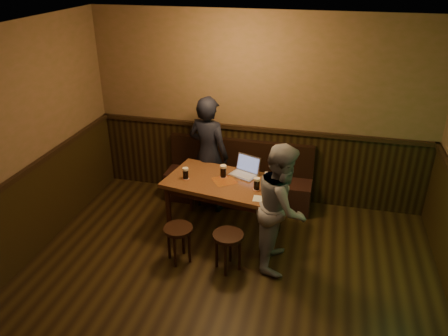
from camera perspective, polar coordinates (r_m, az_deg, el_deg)
name	(u,v)px	position (r m, az deg, el deg)	size (l,w,h in m)	color
room	(208,227)	(4.04, -2.11, -7.69)	(5.04, 6.04, 2.84)	black
bench	(238,183)	(6.66, 1.86, -1.94)	(2.20, 0.50, 0.95)	black
pub_table	(224,188)	(5.72, 0.05, -2.61)	(1.61, 1.09, 0.81)	#522817
stool_left	(179,234)	(5.39, -5.96, -8.59)	(0.37, 0.37, 0.48)	black
stool_right	(228,241)	(5.23, 0.54, -9.52)	(0.38, 0.38, 0.50)	black
pint_left	(186,173)	(5.71, -5.04, -0.69)	(0.10, 0.10, 0.16)	#9C3113
pint_mid	(223,171)	(5.72, -0.10, -0.41)	(0.11, 0.11, 0.17)	#9C3113
pint_right	(257,184)	(5.44, 4.31, -2.05)	(0.10, 0.10, 0.16)	#9C3113
laptop	(245,170)	(5.81, 2.81, -0.27)	(0.43, 0.39, 0.25)	silver
menu	(262,199)	(5.27, 5.01, -4.05)	(0.22, 0.15, 0.00)	silver
person_suit	(209,154)	(6.26, -2.03, 1.79)	(0.63, 0.41, 1.73)	black
person_grey	(282,207)	(5.17, 7.55, -5.02)	(0.77, 0.60, 1.57)	gray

